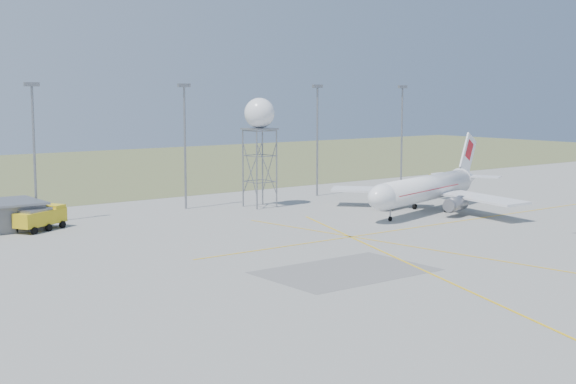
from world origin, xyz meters
TOP-DOWN VIEW (x-y plane):
  - grass_strip at (0.00, 140.00)m, footprint 400.00×120.00m
  - mast_a at (-35.00, 66.00)m, footprint 2.20×0.50m
  - mast_b at (-10.00, 66.00)m, footprint 2.20×0.50m
  - mast_c at (18.00, 66.00)m, footprint 2.20×0.50m
  - mast_d at (40.00, 66.00)m, footprint 2.20×0.50m
  - taxi_sign_near at (55.60, 72.00)m, footprint 1.60×0.17m
  - taxi_sign_far at (62.60, 72.00)m, footprint 1.60×0.17m
  - airliner_main at (18.96, 39.56)m, footprint 35.24×33.44m
  - radar_tower at (0.94, 60.34)m, footprint 5.02×5.02m
  - fire_truck at (-36.46, 60.11)m, footprint 8.43×6.30m

SIDE VIEW (x-z plane):
  - grass_strip at x=0.00m, z-range 0.00..0.03m
  - taxi_sign_near at x=55.60m, z-range 0.29..1.49m
  - taxi_sign_far at x=62.60m, z-range 0.29..1.49m
  - fire_truck at x=-36.46m, z-range -0.06..3.19m
  - airliner_main at x=18.96m, z-range -2.35..9.81m
  - radar_tower at x=0.94m, z-range 1.11..19.30m
  - mast_a at x=-35.00m, z-range 1.82..22.32m
  - mast_b at x=-10.00m, z-range 1.82..22.32m
  - mast_c at x=18.00m, z-range 1.82..22.32m
  - mast_d at x=40.00m, z-range 1.82..22.32m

